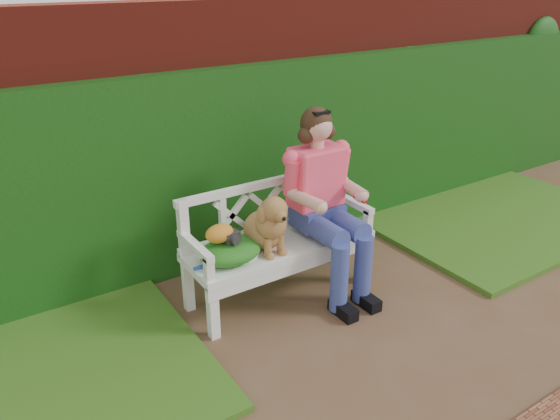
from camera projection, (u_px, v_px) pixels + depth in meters
ground at (380, 340)px, 3.89m from camera, size 60.00×60.00×0.00m
brick_wall at (244, 129)px, 4.89m from camera, size 10.00×0.30×2.20m
ivy_hedge at (257, 162)px, 4.82m from camera, size 10.00×0.18×1.70m
grass_right at (491, 215)px, 5.76m from camera, size 2.60×2.00×0.05m
garden_bench at (280, 268)px, 4.33m from camera, size 1.64×0.80×0.48m
seated_woman at (320, 201)px, 4.28m from camera, size 0.64×0.85×1.50m
dog at (266, 221)px, 4.03m from camera, size 0.38×0.47×0.47m
tennis_racket at (238, 255)px, 4.00m from camera, size 0.59×0.34×0.03m
green_bag at (230, 251)px, 3.93m from camera, size 0.50×0.41×0.16m
camera_item at (231, 236)px, 3.88m from camera, size 0.13×0.10×0.08m
baseball_glove at (220, 233)px, 3.86m from camera, size 0.26×0.22×0.13m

